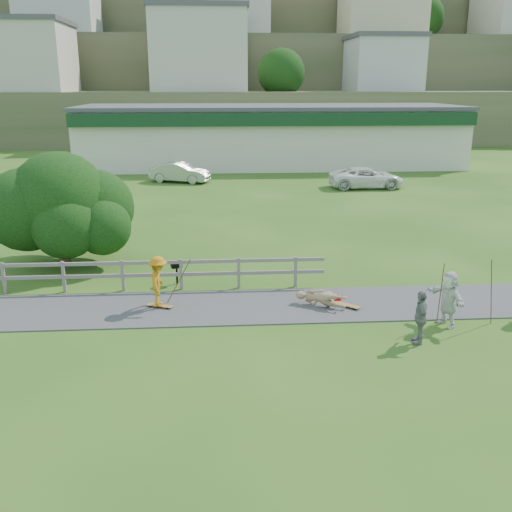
# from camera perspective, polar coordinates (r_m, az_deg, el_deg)

# --- Properties ---
(ground) EXTENTS (260.00, 260.00, 0.00)m
(ground) POSITION_cam_1_polar(r_m,az_deg,el_deg) (17.02, -1.28, -7.01)
(ground) COLOR #295017
(ground) RESTS_ON ground
(path) EXTENTS (34.00, 3.00, 0.04)m
(path) POSITION_cam_1_polar(r_m,az_deg,el_deg) (18.40, -1.50, -5.06)
(path) COLOR #3A3A3D
(path) RESTS_ON ground
(fence) EXTENTS (15.05, 0.10, 1.10)m
(fence) POSITION_cam_1_polar(r_m,az_deg,el_deg) (20.22, -14.94, -1.48)
(fence) COLOR #68625B
(fence) RESTS_ON ground
(strip_mall) EXTENTS (32.50, 10.75, 5.10)m
(strip_mall) POSITION_cam_1_polar(r_m,az_deg,el_deg) (50.89, 1.41, 12.01)
(strip_mall) COLOR beige
(strip_mall) RESTS_ON ground
(hillside) EXTENTS (220.00, 67.00, 47.50)m
(hillside) POSITION_cam_1_polar(r_m,az_deg,el_deg) (107.13, -3.79, 20.86)
(hillside) COLOR #43502F
(hillside) RESTS_ON ground
(skater_rider) EXTENTS (0.61, 1.06, 1.63)m
(skater_rider) POSITION_cam_1_polar(r_m,az_deg,el_deg) (18.27, -9.71, -2.81)
(skater_rider) COLOR #C47B12
(skater_rider) RESTS_ON ground
(skater_fallen) EXTENTS (1.16, 1.63, 0.60)m
(skater_fallen) POSITION_cam_1_polar(r_m,az_deg,el_deg) (18.40, 6.52, -4.22)
(skater_fallen) COLOR #A5845B
(skater_fallen) RESTS_ON ground
(spectator_b) EXTENTS (0.54, 0.95, 1.53)m
(spectator_b) POSITION_cam_1_polar(r_m,az_deg,el_deg) (16.31, 16.11, -5.89)
(spectator_b) COLOR gray
(spectator_b) RESTS_ON ground
(spectator_d) EXTENTS (0.94, 1.64, 1.68)m
(spectator_d) POSITION_cam_1_polar(r_m,az_deg,el_deg) (17.68, 18.68, -4.07)
(spectator_d) COLOR silver
(spectator_d) RESTS_ON ground
(car_silver) EXTENTS (4.55, 2.81, 1.42)m
(car_silver) POSITION_cam_1_polar(r_m,az_deg,el_deg) (42.08, -7.62, 8.28)
(car_silver) COLOR #A8ABB0
(car_silver) RESTS_ON ground
(car_white) EXTENTS (5.10, 2.40, 1.41)m
(car_white) POSITION_cam_1_polar(r_m,az_deg,el_deg) (40.11, 10.99, 7.69)
(car_white) COLOR white
(car_white) RESTS_ON ground
(tree) EXTENTS (6.04, 6.04, 3.43)m
(tree) POSITION_cam_1_polar(r_m,az_deg,el_deg) (23.42, -18.85, 3.19)
(tree) COLOR black
(tree) RESTS_ON ground
(bbq) EXTENTS (0.44, 0.38, 0.82)m
(bbq) POSITION_cam_1_polar(r_m,az_deg,el_deg) (20.53, -7.92, -1.70)
(bbq) COLOR black
(bbq) RESTS_ON ground
(longboard_rider) EXTENTS (0.88, 0.50, 0.10)m
(longboard_rider) POSITION_cam_1_polar(r_m,az_deg,el_deg) (18.54, -9.60, -5.04)
(longboard_rider) COLOR brown
(longboard_rider) RESTS_ON ground
(longboard_fallen) EXTENTS (0.87, 0.81, 0.11)m
(longboard_fallen) POSITION_cam_1_polar(r_m,az_deg,el_deg) (18.56, 8.98, -4.96)
(longboard_fallen) COLOR brown
(longboard_fallen) RESTS_ON ground
(helmet) EXTENTS (0.29, 0.29, 0.29)m
(helmet) POSITION_cam_1_polar(r_m,az_deg,el_deg) (18.89, 8.11, -4.23)
(helmet) COLOR #B50511
(helmet) RESTS_ON ground
(pole_rider) EXTENTS (0.03, 0.03, 1.71)m
(pole_rider) POSITION_cam_1_polar(r_m,az_deg,el_deg) (18.58, -7.76, -2.25)
(pole_rider) COLOR brown
(pole_rider) RESTS_ON ground
(pole_spec_left) EXTENTS (0.03, 0.03, 1.89)m
(pole_spec_left) POSITION_cam_1_polar(r_m,az_deg,el_deg) (17.72, 17.96, -3.60)
(pole_spec_left) COLOR brown
(pole_spec_left) RESTS_ON ground
(pole_spec_right) EXTENTS (0.03, 0.03, 2.02)m
(pole_spec_right) POSITION_cam_1_polar(r_m,az_deg,el_deg) (18.19, 22.47, -3.32)
(pole_spec_right) COLOR brown
(pole_spec_right) RESTS_ON ground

